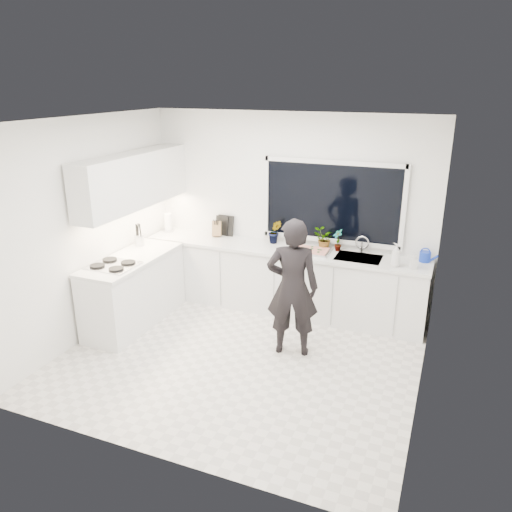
% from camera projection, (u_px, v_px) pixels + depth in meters
% --- Properties ---
extents(floor, '(4.00, 3.50, 0.02)m').
position_uv_depth(floor, '(239.00, 359.00, 5.84)').
color(floor, beige).
rests_on(floor, ground).
extents(wall_back, '(4.00, 0.02, 2.70)m').
position_uv_depth(wall_back, '(290.00, 212.00, 6.93)').
color(wall_back, white).
rests_on(wall_back, ground).
extents(wall_left, '(0.02, 3.50, 2.70)m').
position_uv_depth(wall_left, '(88.00, 230.00, 6.10)').
color(wall_left, white).
rests_on(wall_left, ground).
extents(wall_right, '(0.02, 3.50, 2.70)m').
position_uv_depth(wall_right, '(433.00, 275.00, 4.68)').
color(wall_right, white).
rests_on(wall_right, ground).
extents(ceiling, '(4.00, 3.50, 0.02)m').
position_uv_depth(ceiling, '(236.00, 120.00, 4.94)').
color(ceiling, white).
rests_on(ceiling, wall_back).
extents(window, '(1.80, 0.02, 1.00)m').
position_uv_depth(window, '(332.00, 202.00, 6.62)').
color(window, black).
rests_on(window, wall_back).
extents(base_cabinets_back, '(3.92, 0.58, 0.88)m').
position_uv_depth(base_cabinets_back, '(281.00, 280.00, 6.96)').
color(base_cabinets_back, white).
rests_on(base_cabinets_back, floor).
extents(base_cabinets_left, '(0.58, 1.60, 0.88)m').
position_uv_depth(base_cabinets_left, '(134.00, 291.00, 6.59)').
color(base_cabinets_left, white).
rests_on(base_cabinets_left, floor).
extents(countertop_back, '(3.94, 0.62, 0.04)m').
position_uv_depth(countertop_back, '(281.00, 249.00, 6.80)').
color(countertop_back, silver).
rests_on(countertop_back, base_cabinets_back).
extents(countertop_left, '(0.62, 1.60, 0.04)m').
position_uv_depth(countertop_left, '(131.00, 259.00, 6.44)').
color(countertop_left, silver).
rests_on(countertop_left, base_cabinets_left).
extents(upper_cabinets, '(0.34, 2.10, 0.70)m').
position_uv_depth(upper_cabinets, '(134.00, 180.00, 6.47)').
color(upper_cabinets, white).
rests_on(upper_cabinets, wall_left).
extents(sink, '(0.58, 0.42, 0.14)m').
position_uv_depth(sink, '(358.00, 261.00, 6.44)').
color(sink, silver).
rests_on(sink, countertop_back).
extents(faucet, '(0.03, 0.03, 0.22)m').
position_uv_depth(faucet, '(362.00, 245.00, 6.57)').
color(faucet, silver).
rests_on(faucet, countertop_back).
extents(stovetop, '(0.56, 0.48, 0.03)m').
position_uv_depth(stovetop, '(113.00, 265.00, 6.13)').
color(stovetop, black).
rests_on(stovetop, countertop_left).
extents(person, '(0.68, 0.53, 1.65)m').
position_uv_depth(person, '(292.00, 288.00, 5.72)').
color(person, black).
rests_on(person, floor).
extents(pizza_tray, '(0.49, 0.37, 0.03)m').
position_uv_depth(pizza_tray, '(311.00, 251.00, 6.62)').
color(pizza_tray, silver).
rests_on(pizza_tray, countertop_back).
extents(pizza, '(0.45, 0.32, 0.01)m').
position_uv_depth(pizza, '(311.00, 250.00, 6.61)').
color(pizza, '#B01719').
rests_on(pizza, pizza_tray).
extents(watering_can, '(0.17, 0.17, 0.13)m').
position_uv_depth(watering_can, '(425.00, 257.00, 6.26)').
color(watering_can, '#1331B3').
rests_on(watering_can, countertop_back).
extents(paper_towel_roll, '(0.12, 0.12, 0.26)m').
position_uv_depth(paper_towel_roll, '(168.00, 223.00, 7.50)').
color(paper_towel_roll, white).
rests_on(paper_towel_roll, countertop_back).
extents(knife_block, '(0.16, 0.14, 0.22)m').
position_uv_depth(knife_block, '(217.00, 229.00, 7.26)').
color(knife_block, olive).
rests_on(knife_block, countertop_back).
extents(utensil_crock, '(0.17, 0.17, 0.16)m').
position_uv_depth(utensil_crock, '(139.00, 240.00, 6.86)').
color(utensil_crock, silver).
rests_on(utensil_crock, countertop_left).
extents(picture_frame_large, '(0.22, 0.06, 0.28)m').
position_uv_depth(picture_frame_large, '(222.00, 226.00, 7.32)').
color(picture_frame_large, black).
rests_on(picture_frame_large, countertop_back).
extents(picture_frame_small, '(0.25, 0.03, 0.30)m').
position_uv_depth(picture_frame_small, '(226.00, 225.00, 7.30)').
color(picture_frame_small, black).
rests_on(picture_frame_small, countertop_back).
extents(herb_plants, '(1.09, 0.31, 0.33)m').
position_uv_depth(herb_plants, '(308.00, 237.00, 6.77)').
color(herb_plants, '#26662D').
rests_on(herb_plants, countertop_back).
extents(soap_bottles, '(0.34, 0.16, 0.29)m').
position_uv_depth(soap_bottles, '(401.00, 257.00, 6.06)').
color(soap_bottles, '#D8BF66').
rests_on(soap_bottles, countertop_back).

